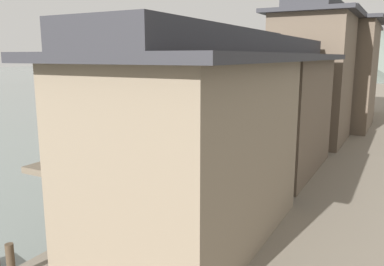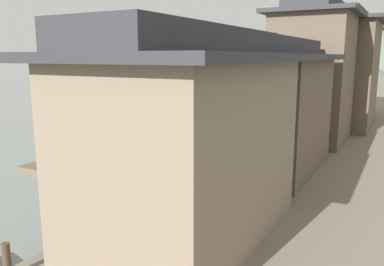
{
  "view_description": "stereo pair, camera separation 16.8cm",
  "coord_description": "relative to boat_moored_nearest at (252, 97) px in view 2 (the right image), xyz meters",
  "views": [
    {
      "loc": [
        14.62,
        -2.23,
        6.24
      ],
      "look_at": [
        2.97,
        19.25,
        1.46
      ],
      "focal_mm": 36.64,
      "sensor_mm": 36.0,
      "label": 1
    },
    {
      "loc": [
        14.76,
        -2.15,
        6.24
      ],
      "look_at": [
        2.97,
        19.25,
        1.46
      ],
      "focal_mm": 36.64,
      "sensor_mm": 36.0,
      "label": 2
    }
  ],
  "objects": [
    {
      "name": "boat_moored_nearest",
      "position": [
        0.0,
        0.0,
        0.0
      ],
      "size": [
        3.98,
        3.74,
        0.76
      ],
      "color": "brown",
      "rests_on": "ground"
    },
    {
      "name": "boat_moored_second",
      "position": [
        9.84,
        -36.11,
        -0.12
      ],
      "size": [
        1.37,
        5.46,
        0.45
      ],
      "color": "brown",
      "rests_on": "ground"
    },
    {
      "name": "boat_moored_third",
      "position": [
        5.56,
        -11.84,
        -0.14
      ],
      "size": [
        4.57,
        2.53,
        0.38
      ],
      "color": "#33281E",
      "rests_on": "ground"
    },
    {
      "name": "boat_midriver_drifting",
      "position": [
        9.75,
        -29.85,
        -0.1
      ],
      "size": [
        1.68,
        4.04,
        0.5
      ],
      "color": "#33281E",
      "rests_on": "ground"
    },
    {
      "name": "boat_midriver_upstream",
      "position": [
        10.52,
        -18.99,
        -0.07
      ],
      "size": [
        1.5,
        3.75,
        0.57
      ],
      "color": "#423328",
      "rests_on": "ground"
    },
    {
      "name": "boat_upstream_distant",
      "position": [
        10.41,
        -9.12,
        -0.1
      ],
      "size": [
        1.12,
        5.01,
        0.51
      ],
      "color": "brown",
      "rests_on": "ground"
    },
    {
      "name": "boat_crossing_west",
      "position": [
        10.8,
        -2.57,
        -0.12
      ],
      "size": [
        2.0,
        4.07,
        0.44
      ],
      "color": "#33281E",
      "rests_on": "ground"
    },
    {
      "name": "house_waterfront_nearest",
      "position": [
        15.12,
        -46.48,
        3.63
      ],
      "size": [
        5.4,
        8.27,
        6.14
      ],
      "color": "#7F705B",
      "rests_on": "riverbank_right"
    },
    {
      "name": "house_waterfront_second",
      "position": [
        15.05,
        -38.3,
        3.63
      ],
      "size": [
        5.27,
        7.85,
        6.14
      ],
      "color": "brown",
      "rests_on": "riverbank_right"
    },
    {
      "name": "house_waterfront_tall",
      "position": [
        15.19,
        -30.93,
        4.94
      ],
      "size": [
        5.54,
        6.35,
        8.74
      ],
      "color": "brown",
      "rests_on": "riverbank_right"
    },
    {
      "name": "house_waterfront_narrow",
      "position": [
        15.67,
        -24.35,
        4.92
      ],
      "size": [
        6.52,
        7.62,
        8.74
      ],
      "color": "brown",
      "rests_on": "riverbank_right"
    },
    {
      "name": "house_waterfront_far",
      "position": [
        15.31,
        -17.09,
        4.93
      ],
      "size": [
        5.8,
        7.79,
        8.74
      ],
      "color": "gray",
      "rests_on": "riverbank_right"
    },
    {
      "name": "mooring_post_dock_near",
      "position": [
        12.36,
        -50.73,
        1.08
      ],
      "size": [
        0.2,
        0.2,
        0.9
      ],
      "primitive_type": "cylinder",
      "color": "#473828",
      "rests_on": "riverbank_right"
    },
    {
      "name": "mooring_post_dock_mid",
      "position": [
        12.36,
        -39.63,
        1.04
      ],
      "size": [
        0.2,
        0.2,
        0.82
      ],
      "primitive_type": "cylinder",
      "color": "#473828",
      "rests_on": "riverbank_right"
    },
    {
      "name": "mooring_post_dock_far",
      "position": [
        12.36,
        -31.39,
        1.04
      ],
      "size": [
        0.2,
        0.2,
        0.81
      ],
      "primitive_type": "cylinder",
      "color": "#473828",
      "rests_on": "riverbank_right"
    },
    {
      "name": "hill_far_west",
      "position": [
        8.87,
        83.7,
        8.48
      ],
      "size": [
        46.77,
        46.77,
        17.49
      ],
      "primitive_type": "cone",
      "color": "slate",
      "rests_on": "ground"
    },
    {
      "name": "hill_far_centre",
      "position": [
        -13.09,
        67.24,
        8.54
      ],
      "size": [
        63.32,
        63.32,
        17.62
      ],
      "primitive_type": "cone",
      "color": "slate",
      "rests_on": "ground"
    }
  ]
}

